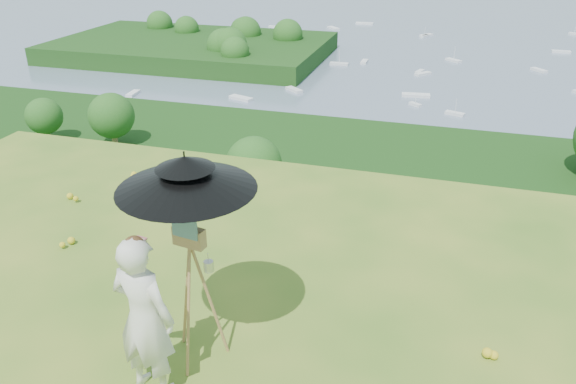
% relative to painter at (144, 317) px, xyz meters
% --- Properties ---
extents(forest_slope, '(140.00, 56.00, 22.00)m').
position_rel_painter_xyz_m(forest_slope, '(0.32, 34.01, -29.89)').
color(forest_slope, '#12380F').
rests_on(forest_slope, bay_water).
extents(shoreline_tier, '(170.00, 28.00, 8.00)m').
position_rel_painter_xyz_m(shoreline_tier, '(0.32, 74.01, -36.89)').
color(shoreline_tier, gray).
rests_on(shoreline_tier, bay_water).
extents(bay_water, '(700.00, 700.00, 0.00)m').
position_rel_painter_xyz_m(bay_water, '(0.32, 239.01, -34.89)').
color(bay_water, slate).
rests_on(bay_water, ground).
extents(peninsula, '(90.00, 60.00, 12.00)m').
position_rel_painter_xyz_m(peninsula, '(-74.68, 154.01, -29.89)').
color(peninsula, '#12380F').
rests_on(peninsula, bay_water).
extents(slope_trees, '(110.00, 50.00, 6.00)m').
position_rel_painter_xyz_m(slope_trees, '(0.32, 34.01, -15.89)').
color(slope_trees, '#18521A').
rests_on(slope_trees, forest_slope).
extents(harbor_town, '(110.00, 22.00, 5.00)m').
position_rel_painter_xyz_m(harbor_town, '(0.32, 74.01, -30.39)').
color(harbor_town, beige).
rests_on(harbor_town, shoreline_tier).
extents(moored_boats, '(140.00, 140.00, 0.70)m').
position_rel_painter_xyz_m(moored_boats, '(-12.18, 160.01, -34.54)').
color(moored_boats, white).
rests_on(moored_boats, bay_water).
extents(painter, '(0.70, 0.51, 1.78)m').
position_rel_painter_xyz_m(painter, '(0.00, 0.00, 0.00)').
color(painter, beige).
rests_on(painter, ground).
extents(field_easel, '(0.77, 0.77, 1.75)m').
position_rel_painter_xyz_m(field_easel, '(0.26, 0.55, -0.01)').
color(field_easel, olive).
rests_on(field_easel, ground).
extents(sun_umbrella, '(1.54, 1.54, 0.96)m').
position_rel_painter_xyz_m(sun_umbrella, '(0.27, 0.58, 1.03)').
color(sun_umbrella, black).
rests_on(sun_umbrella, field_easel).
extents(painter_cap, '(0.23, 0.26, 0.10)m').
position_rel_painter_xyz_m(painter_cap, '(0.00, 0.00, 0.84)').
color(painter_cap, '#C46C70').
rests_on(painter_cap, painter).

